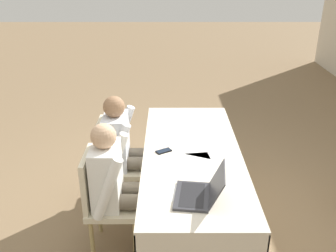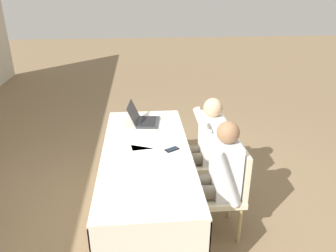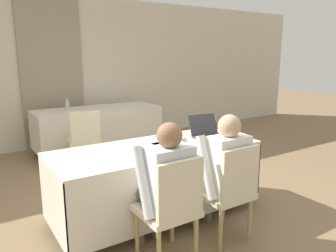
# 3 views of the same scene
# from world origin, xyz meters

# --- Properties ---
(ground_plane) EXTENTS (24.00, 24.00, 0.00)m
(ground_plane) POSITION_xyz_m (0.00, 0.00, 0.00)
(ground_plane) COLOR #846B4C
(wall_back) EXTENTS (12.00, 0.06, 2.70)m
(wall_back) POSITION_xyz_m (0.00, 3.36, 1.35)
(wall_back) COLOR beige
(wall_back) RESTS_ON ground_plane
(curtain_panel) EXTENTS (1.07, 0.04, 2.65)m
(curtain_panel) POSITION_xyz_m (-0.16, 3.30, 1.33)
(curtain_panel) COLOR gray
(curtain_panel) RESTS_ON ground_plane
(conference_table_near) EXTENTS (2.09, 0.85, 0.76)m
(conference_table_near) POSITION_xyz_m (0.00, 0.00, 0.58)
(conference_table_near) COLOR beige
(conference_table_near) RESTS_ON ground_plane
(conference_table_far) EXTENTS (2.09, 0.85, 0.76)m
(conference_table_far) POSITION_xyz_m (0.38, 2.61, 0.58)
(conference_table_far) COLOR beige
(conference_table_far) RESTS_ON ground_plane
(laptop) EXTENTS (0.39, 0.38, 0.23)m
(laptop) POSITION_xyz_m (0.68, 0.01, 0.80)
(laptop) COLOR #333338
(laptop) RESTS_ON conference_table_near
(cell_phone) EXTENTS (0.13, 0.15, 0.01)m
(cell_phone) POSITION_xyz_m (-0.01, -0.25, 0.76)
(cell_phone) COLOR black
(cell_phone) RESTS_ON conference_table_near
(paper_beside_laptop) EXTENTS (0.31, 0.35, 0.00)m
(paper_beside_laptop) POSITION_xyz_m (-0.00, 0.11, 0.76)
(paper_beside_laptop) COLOR white
(paper_beside_laptop) RESTS_ON conference_table_near
(paper_centre_table) EXTENTS (0.27, 0.34, 0.00)m
(paper_centre_table) POSITION_xyz_m (0.62, -0.15, 0.76)
(paper_centre_table) COLOR white
(paper_centre_table) RESTS_ON conference_table_near
(paper_left_edge) EXTENTS (0.25, 0.32, 0.00)m
(paper_left_edge) POSITION_xyz_m (0.13, 0.00, 0.76)
(paper_left_edge) COLOR white
(paper_left_edge) RESTS_ON conference_table_near
(water_bottle) EXTENTS (0.06, 0.06, 0.22)m
(water_bottle) POSITION_xyz_m (-0.11, 2.68, 0.85)
(water_bottle) COLOR #B7B7C1
(water_bottle) RESTS_ON conference_table_far
(chair_near_left) EXTENTS (0.44, 0.44, 0.90)m
(chair_near_left) POSITION_xyz_m (-0.31, -0.73, 0.50)
(chair_near_left) COLOR tan
(chair_near_left) RESTS_ON ground_plane
(chair_near_right) EXTENTS (0.44, 0.44, 0.90)m
(chair_near_right) POSITION_xyz_m (0.31, -0.73, 0.50)
(chair_near_right) COLOR tan
(chair_near_right) RESTS_ON ground_plane
(chair_far_spare) EXTENTS (0.52, 0.52, 0.90)m
(chair_far_spare) POSITION_xyz_m (-0.15, 1.76, 0.50)
(chair_far_spare) COLOR tan
(chair_far_spare) RESTS_ON ground_plane
(person_checkered_shirt) EXTENTS (0.50, 0.52, 1.16)m
(person_checkered_shirt) POSITION_xyz_m (-0.31, -0.63, 0.66)
(person_checkered_shirt) COLOR #665B4C
(person_checkered_shirt) RESTS_ON ground_plane
(person_white_shirt) EXTENTS (0.50, 0.52, 1.16)m
(person_white_shirt) POSITION_xyz_m (0.31, -0.63, 0.66)
(person_white_shirt) COLOR #665B4C
(person_white_shirt) RESTS_ON ground_plane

